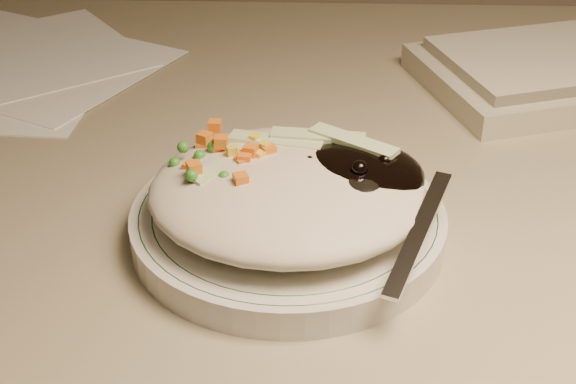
{
  "coord_description": "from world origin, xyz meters",
  "views": [
    {
      "loc": [
        -0.04,
        0.74,
        1.07
      ],
      "look_at": [
        -0.06,
        1.21,
        0.78
      ],
      "focal_mm": 50.0,
      "sensor_mm": 36.0,
      "label": 1
    }
  ],
  "objects": [
    {
      "name": "desk",
      "position": [
        0.0,
        1.38,
        0.54
      ],
      "size": [
        1.4,
        0.7,
        0.74
      ],
      "color": "gray",
      "rests_on": "ground"
    },
    {
      "name": "plate_rim",
      "position": [
        -0.06,
        1.21,
        0.76
      ],
      "size": [
        0.21,
        0.21,
        0.0
      ],
      "color": "#144723",
      "rests_on": "plate"
    },
    {
      "name": "plate",
      "position": [
        -0.06,
        1.21,
        0.75
      ],
      "size": [
        0.22,
        0.22,
        0.02
      ],
      "primitive_type": "cylinder",
      "color": "silver",
      "rests_on": "desk"
    },
    {
      "name": "meal",
      "position": [
        -0.05,
        1.21,
        0.78
      ],
      "size": [
        0.21,
        0.19,
        0.05
      ],
      "color": "beige",
      "rests_on": "plate"
    }
  ]
}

